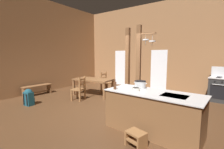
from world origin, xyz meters
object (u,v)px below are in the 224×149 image
(ladderback_chair_by_post, at_px, (79,89))
(backpack, at_px, (29,97))
(dining_table, at_px, (93,81))
(mixing_bowl_on_counter, at_px, (136,89))
(step_stool, at_px, (136,138))
(stockpot_on_counter, at_px, (140,84))
(bottle_tall_on_counter, at_px, (115,85))
(bench_along_left_wall, at_px, (37,88))
(ladderback_chair_near_window, at_px, (106,82))
(kitchen_island, at_px, (152,112))

(ladderback_chair_by_post, xyz_separation_m, backpack, (-0.98, -1.51, -0.14))
(dining_table, relative_size, mixing_bowl_on_counter, 9.21)
(ladderback_chair_by_post, height_order, mixing_bowl_on_counter, mixing_bowl_on_counter)
(step_stool, xyz_separation_m, stockpot_on_counter, (-0.41, 1.02, 0.85))
(dining_table, distance_m, bottle_tall_on_counter, 3.23)
(bench_along_left_wall, bearing_deg, stockpot_on_counter, -0.51)
(bench_along_left_wall, xyz_separation_m, bottle_tall_on_counter, (4.58, -0.53, 0.73))
(backpack, relative_size, bottle_tall_on_counter, 2.42)
(ladderback_chair_by_post, height_order, stockpot_on_counter, stockpot_on_counter)
(step_stool, xyz_separation_m, bottle_tall_on_counter, (-0.86, 0.53, 0.86))
(ladderback_chair_near_window, distance_m, backpack, 3.46)
(kitchen_island, height_order, ladderback_chair_near_window, ladderback_chair_near_window)
(ladderback_chair_near_window, bearing_deg, dining_table, -90.33)
(dining_table, relative_size, bottle_tall_on_counter, 7.34)
(step_stool, distance_m, bottle_tall_on_counter, 1.32)
(dining_table, xyz_separation_m, backpack, (-0.89, -2.42, -0.34))
(step_stool, bearing_deg, backpack, 178.81)
(ladderback_chair_by_post, distance_m, bottle_tall_on_counter, 2.72)
(kitchen_island, bearing_deg, bottle_tall_on_counter, -164.89)
(step_stool, xyz_separation_m, backpack, (-4.27, 0.09, 0.14))
(dining_table, bearing_deg, kitchen_island, -27.09)
(bench_along_left_wall, height_order, backpack, backpack)
(ladderback_chair_near_window, xyz_separation_m, bottle_tall_on_counter, (2.51, -2.90, 0.58))
(kitchen_island, xyz_separation_m, backpack, (-4.30, -0.68, -0.15))
(ladderback_chair_near_window, relative_size, ladderback_chair_by_post, 1.00)
(dining_table, distance_m, stockpot_on_counter, 3.35)
(backpack, relative_size, mixing_bowl_on_counter, 3.03)
(ladderback_chair_by_post, relative_size, mixing_bowl_on_counter, 4.84)
(ladderback_chair_near_window, distance_m, mixing_bowl_on_counter, 4.09)
(step_stool, xyz_separation_m, ladderback_chair_by_post, (-3.29, 1.60, 0.27))
(ladderback_chair_by_post, height_order, bottle_tall_on_counter, bottle_tall_on_counter)
(stockpot_on_counter, bearing_deg, ladderback_chair_by_post, 168.54)
(kitchen_island, relative_size, bench_along_left_wall, 1.75)
(step_stool, height_order, bottle_tall_on_counter, bottle_tall_on_counter)
(ladderback_chair_by_post, distance_m, mixing_bowl_on_counter, 3.10)
(step_stool, relative_size, dining_table, 0.23)
(ladderback_chair_near_window, xyz_separation_m, bench_along_left_wall, (-2.06, -2.37, -0.15))
(backpack, height_order, bottle_tall_on_counter, bottle_tall_on_counter)
(stockpot_on_counter, relative_size, bottle_tall_on_counter, 1.46)
(ladderback_chair_near_window, distance_m, bottle_tall_on_counter, 3.88)
(dining_table, bearing_deg, mixing_bowl_on_counter, -31.04)
(stockpot_on_counter, height_order, mixing_bowl_on_counter, stockpot_on_counter)
(backpack, relative_size, stockpot_on_counter, 1.65)
(step_stool, distance_m, mixing_bowl_on_counter, 1.12)
(ladderback_chair_near_window, bearing_deg, step_stool, -45.50)
(step_stool, xyz_separation_m, dining_table, (-3.37, 2.51, 0.47))
(kitchen_island, height_order, dining_table, kitchen_island)
(bench_along_left_wall, bearing_deg, ladderback_chair_near_window, 48.92)
(bottle_tall_on_counter, bearing_deg, kitchen_island, 15.11)
(kitchen_island, distance_m, ladderback_chair_by_post, 3.42)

